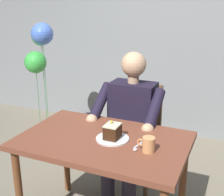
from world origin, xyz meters
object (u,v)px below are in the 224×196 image
object	(u,v)px
cake_slice	(112,131)
seated_person	(129,124)
dining_table	(103,150)
dessert_spoon	(137,147)
coffee_cup	(148,144)
chair	(136,131)
balloon_display	(40,55)

from	to	relation	value
cake_slice	seated_person	bearing A→B (deg)	-82.69
seated_person	dining_table	bearing A→B (deg)	90.00
seated_person	cake_slice	world-z (taller)	seated_person
cake_slice	dessert_spoon	bearing A→B (deg)	165.12
coffee_cup	dessert_spoon	xyz separation A→B (m)	(0.08, -0.02, -0.04)
dessert_spoon	coffee_cup	bearing A→B (deg)	167.48
chair	coffee_cup	bearing A→B (deg)	114.28
dining_table	coffee_cup	distance (m)	0.35
cake_slice	balloon_display	xyz separation A→B (m)	(1.21, -0.90, 0.27)
chair	cake_slice	bearing A→B (deg)	95.34
chair	dessert_spoon	size ratio (longest dim) A/B	6.23
cake_slice	dessert_spoon	size ratio (longest dim) A/B	0.80
cake_slice	coffee_cup	xyz separation A→B (m)	(-0.26, 0.07, -0.01)
dining_table	chair	bearing A→B (deg)	-90.00
seated_person	coffee_cup	distance (m)	0.64
dessert_spoon	dining_table	bearing A→B (deg)	-8.77
balloon_display	dining_table	bearing A→B (deg)	141.62
dining_table	coffee_cup	bearing A→B (deg)	170.33
dining_table	cake_slice	xyz separation A→B (m)	(-0.06, -0.01, 0.14)
coffee_cup	dessert_spoon	world-z (taller)	coffee_cup
cake_slice	coffee_cup	bearing A→B (deg)	165.80
chair	dessert_spoon	distance (m)	0.77
dining_table	seated_person	xyz separation A→B (m)	(0.00, -0.48, -0.00)
chair	balloon_display	xyz separation A→B (m)	(1.15, -0.26, 0.54)
chair	cake_slice	world-z (taller)	chair
seated_person	cake_slice	xyz separation A→B (m)	(-0.06, 0.47, 0.15)
coffee_cup	dessert_spoon	distance (m)	0.09
cake_slice	chair	bearing A→B (deg)	-84.66
seated_person	coffee_cup	world-z (taller)	seated_person
balloon_display	seated_person	bearing A→B (deg)	159.47
dessert_spoon	balloon_display	size ratio (longest dim) A/B	0.10
chair	cake_slice	xyz separation A→B (m)	(-0.06, 0.65, 0.28)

